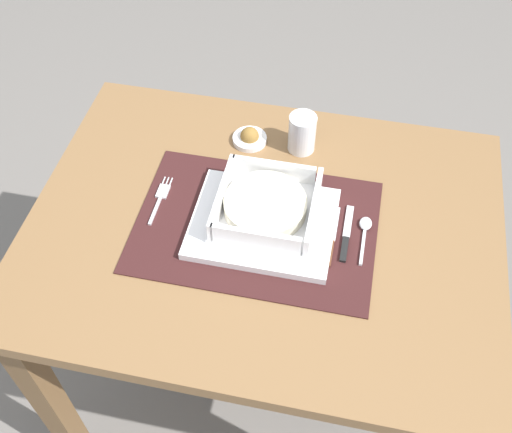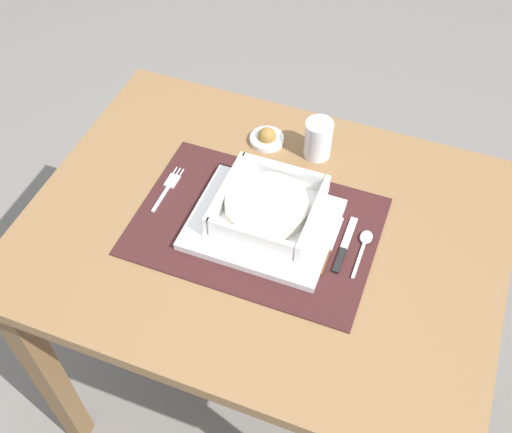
# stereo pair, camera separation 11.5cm
# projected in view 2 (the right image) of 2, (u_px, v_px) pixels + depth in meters

# --- Properties ---
(ground_plane) EXTENTS (6.00, 6.00, 0.00)m
(ground_plane) POSITION_uv_depth(u_px,v_px,m) (261.00, 384.00, 1.74)
(ground_plane) COLOR slate
(dining_table) EXTENTS (0.91, 0.70, 0.72)m
(dining_table) POSITION_uv_depth(u_px,v_px,m) (264.00, 259.00, 1.27)
(dining_table) COLOR brown
(dining_table) RESTS_ON ground
(placemat) EXTENTS (0.46, 0.32, 0.00)m
(placemat) POSITION_uv_depth(u_px,v_px,m) (256.00, 226.00, 1.18)
(placemat) COLOR #381919
(placemat) RESTS_ON dining_table
(serving_plate) EXTENTS (0.27, 0.22, 0.02)m
(serving_plate) POSITION_uv_depth(u_px,v_px,m) (263.00, 224.00, 1.17)
(serving_plate) COLOR white
(serving_plate) RESTS_ON placemat
(porridge_bowl) EXTENTS (0.19, 0.19, 0.05)m
(porridge_bowl) POSITION_uv_depth(u_px,v_px,m) (268.00, 208.00, 1.16)
(porridge_bowl) COLOR white
(porridge_bowl) RESTS_ON serving_plate
(fork) EXTENTS (0.02, 0.13, 0.00)m
(fork) POSITION_uv_depth(u_px,v_px,m) (169.00, 186.00, 1.24)
(fork) COLOR silver
(fork) RESTS_ON placemat
(spoon) EXTENTS (0.02, 0.11, 0.01)m
(spoon) POSITION_uv_depth(u_px,v_px,m) (365.00, 242.00, 1.14)
(spoon) COLOR silver
(spoon) RESTS_ON placemat
(butter_knife) EXTENTS (0.01, 0.14, 0.01)m
(butter_knife) POSITION_uv_depth(u_px,v_px,m) (344.00, 248.00, 1.14)
(butter_knife) COLOR black
(butter_knife) RESTS_ON placemat
(bread_knife) EXTENTS (0.01, 0.14, 0.01)m
(bread_knife) POSITION_uv_depth(u_px,v_px,m) (328.00, 249.00, 1.14)
(bread_knife) COLOR #59331E
(bread_knife) RESTS_ON placemat
(drinking_glass) EXTENTS (0.06, 0.06, 0.09)m
(drinking_glass) POSITION_uv_depth(u_px,v_px,m) (318.00, 141.00, 1.27)
(drinking_glass) COLOR white
(drinking_glass) RESTS_ON dining_table
(condiment_saucer) EXTENTS (0.07, 0.07, 0.04)m
(condiment_saucer) POSITION_uv_depth(u_px,v_px,m) (267.00, 138.00, 1.32)
(condiment_saucer) COLOR white
(condiment_saucer) RESTS_ON dining_table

